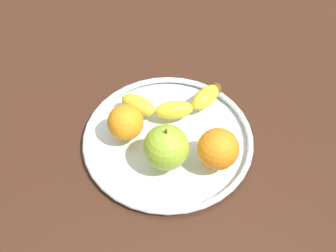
{
  "coord_description": "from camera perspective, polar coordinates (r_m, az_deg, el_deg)",
  "views": [
    {
      "loc": [
        -9.51,
        -48.68,
        65.65
      ],
      "look_at": [
        0.0,
        0.0,
        4.8
      ],
      "focal_mm": 44.85,
      "sensor_mm": 36.0,
      "label": 1
    }
  ],
  "objects": [
    {
      "name": "orange_back_right",
      "position": [
        0.75,
        6.82,
        -3.11
      ],
      "size": [
        7.55,
        7.55,
        7.55
      ],
      "primitive_type": "sphere",
      "color": "orange",
      "rests_on": "fruit_bowl"
    },
    {
      "name": "banana",
      "position": [
        0.84,
        0.9,
        3.12
      ],
      "size": [
        22.08,
        8.51,
        3.65
      ],
      "rotation": [
        0.0,
        0.0,
        -0.04
      ],
      "color": "yellow",
      "rests_on": "fruit_bowl"
    },
    {
      "name": "apple",
      "position": [
        0.74,
        -0.25,
        -2.91
      ],
      "size": [
        8.3,
        8.3,
        9.1
      ],
      "color": "#98BE31",
      "rests_on": "fruit_bowl"
    },
    {
      "name": "ground_plane",
      "position": [
        0.84,
        0.0,
        -2.94
      ],
      "size": [
        124.18,
        124.18,
        4.0
      ],
      "primitive_type": "cube",
      "color": "#3F2317"
    },
    {
      "name": "fruit_bowl",
      "position": [
        0.82,
        0.0,
        -1.72
      ],
      "size": [
        33.06,
        33.06,
        1.8
      ],
      "color": "silver",
      "rests_on": "ground_plane"
    },
    {
      "name": "orange_front_right",
      "position": [
        0.79,
        -5.8,
        0.49
      ],
      "size": [
        6.87,
        6.87,
        6.87
      ],
      "primitive_type": "sphere",
      "color": "orange",
      "rests_on": "fruit_bowl"
    }
  ]
}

